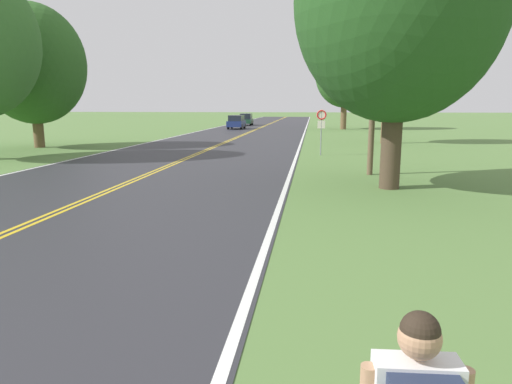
{
  "coord_description": "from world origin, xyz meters",
  "views": [
    {
      "loc": [
        6.88,
        1.22,
        2.87
      ],
      "look_at": [
        5.71,
        10.56,
        1.08
      ],
      "focal_mm": 32.0,
      "sensor_mm": 36.0,
      "label": 1
    }
  ],
  "objects_px": {
    "tree_far_back": "(33,64)",
    "car_dark_green_van_mid_near": "(246,119)",
    "traffic_sign": "(321,121)",
    "tree_mid_treeline": "(388,57)",
    "tree_right_cluster": "(345,73)",
    "tree_left_verge": "(399,1)",
    "car_dark_blue_hatchback_approaching": "(236,122)"
  },
  "relations": [
    {
      "from": "traffic_sign",
      "to": "tree_left_verge",
      "type": "xyz_separation_m",
      "value": [
        2.24,
        -10.64,
        4.24
      ]
    },
    {
      "from": "traffic_sign",
      "to": "tree_mid_treeline",
      "type": "distance_m",
      "value": 11.34
    },
    {
      "from": "tree_left_verge",
      "to": "car_dark_blue_hatchback_approaching",
      "type": "distance_m",
      "value": 41.89
    },
    {
      "from": "tree_left_verge",
      "to": "tree_right_cluster",
      "type": "height_order",
      "value": "tree_right_cluster"
    },
    {
      "from": "car_dark_green_van_mid_near",
      "to": "tree_right_cluster",
      "type": "bearing_deg",
      "value": -128.17
    },
    {
      "from": "tree_mid_treeline",
      "to": "car_dark_blue_hatchback_approaching",
      "type": "bearing_deg",
      "value": 126.64
    },
    {
      "from": "tree_far_back",
      "to": "car_dark_blue_hatchback_approaching",
      "type": "distance_m",
      "value": 28.39
    },
    {
      "from": "traffic_sign",
      "to": "car_dark_green_van_mid_near",
      "type": "xyz_separation_m",
      "value": [
        -10.27,
        40.11,
        -1.09
      ]
    },
    {
      "from": "tree_left_verge",
      "to": "car_dark_green_van_mid_near",
      "type": "xyz_separation_m",
      "value": [
        -12.51,
        50.75,
        -5.33
      ]
    },
    {
      "from": "car_dark_blue_hatchback_approaching",
      "to": "tree_mid_treeline",
      "type": "bearing_deg",
      "value": -142.42
    },
    {
      "from": "tree_mid_treeline",
      "to": "car_dark_green_van_mid_near",
      "type": "height_order",
      "value": "tree_mid_treeline"
    },
    {
      "from": "tree_left_verge",
      "to": "tree_right_cluster",
      "type": "bearing_deg",
      "value": 88.68
    },
    {
      "from": "tree_mid_treeline",
      "to": "car_dark_green_van_mid_near",
      "type": "relative_size",
      "value": 2.17
    },
    {
      "from": "tree_left_verge",
      "to": "tree_mid_treeline",
      "type": "bearing_deg",
      "value": 82.24
    },
    {
      "from": "traffic_sign",
      "to": "tree_right_cluster",
      "type": "distance_m",
      "value": 30.88
    },
    {
      "from": "tree_right_cluster",
      "to": "traffic_sign",
      "type": "bearing_deg",
      "value": -95.98
    },
    {
      "from": "tree_right_cluster",
      "to": "car_dark_green_van_mid_near",
      "type": "distance_m",
      "value": 17.59
    },
    {
      "from": "tree_left_verge",
      "to": "car_dark_blue_hatchback_approaching",
      "type": "relative_size",
      "value": 2.8
    },
    {
      "from": "tree_right_cluster",
      "to": "tree_far_back",
      "type": "relative_size",
      "value": 1.12
    },
    {
      "from": "tree_mid_treeline",
      "to": "tree_right_cluster",
      "type": "distance_m",
      "value": 21.24
    },
    {
      "from": "tree_right_cluster",
      "to": "tree_left_verge",
      "type": "bearing_deg",
      "value": -91.32
    },
    {
      "from": "traffic_sign",
      "to": "tree_left_verge",
      "type": "height_order",
      "value": "tree_left_verge"
    },
    {
      "from": "tree_far_back",
      "to": "car_dark_green_van_mid_near",
      "type": "bearing_deg",
      "value": 76.34
    },
    {
      "from": "tree_left_verge",
      "to": "car_dark_green_van_mid_near",
      "type": "relative_size",
      "value": 2.38
    },
    {
      "from": "tree_right_cluster",
      "to": "tree_mid_treeline",
      "type": "bearing_deg",
      "value": -85.25
    },
    {
      "from": "tree_left_verge",
      "to": "car_dark_green_van_mid_near",
      "type": "bearing_deg",
      "value": 103.84
    },
    {
      "from": "tree_mid_treeline",
      "to": "tree_right_cluster",
      "type": "relative_size",
      "value": 0.86
    },
    {
      "from": "tree_far_back",
      "to": "traffic_sign",
      "type": "bearing_deg",
      "value": -8.12
    },
    {
      "from": "tree_mid_treeline",
      "to": "car_dark_green_van_mid_near",
      "type": "bearing_deg",
      "value": 116.19
    },
    {
      "from": "traffic_sign",
      "to": "tree_left_verge",
      "type": "relative_size",
      "value": 0.26
    },
    {
      "from": "car_dark_green_van_mid_near",
      "to": "tree_far_back",
      "type": "bearing_deg",
      "value": 164.12
    },
    {
      "from": "tree_far_back",
      "to": "tree_left_verge",
      "type": "bearing_deg",
      "value": -31.84
    }
  ]
}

